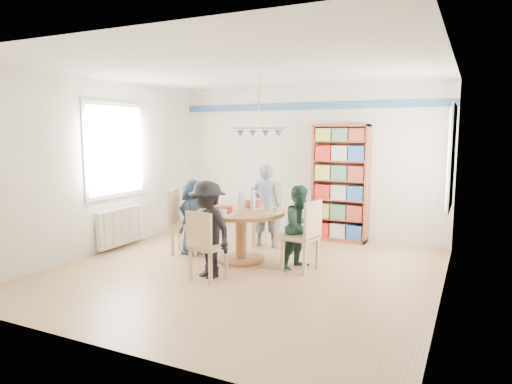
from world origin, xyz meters
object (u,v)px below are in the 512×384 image
Objects in this scene: radiator at (121,227)px; chair_far at (267,211)px; dining_table at (241,224)px; person_right at (301,227)px; chair_near at (204,242)px; person_far at (266,205)px; chair_left at (181,218)px; person_near at (208,230)px; person_left at (193,216)px; bookshelf at (340,184)px; chair_right at (305,232)px.

chair_far is (2.08, 1.23, 0.22)m from radiator.
person_right is (0.91, 0.04, 0.03)m from dining_table.
person_far is (-0.03, 1.95, 0.19)m from chair_near.
dining_table is 1.43× the size of chair_near.
person_far is at bearing 66.02° from person_right.
person_right reaches higher than chair_near.
chair_far is 2.07m from chair_near.
person_near is at bearing -40.13° from chair_left.
person_far reaches higher than person_left.
radiator is 3.77m from bookshelf.
chair_left is 0.50× the size of bookshelf.
person_left is at bearing 109.59° from person_right.
person_right is at bearing 2.35° from dining_table.
chair_far is 1.37m from bookshelf.
dining_table is 0.64× the size of bookshelf.
radiator is 2.41m from person_far.
person_near reaches higher than person_right.
chair_far is at bearing 30.63° from radiator.
person_near is (-0.94, -0.91, 0.05)m from person_right.
chair_left is at bearing -72.62° from person_left.
person_left reaches higher than dining_table.
chair_far reaches higher than dining_table.
person_far is (2.11, 1.10, 0.34)m from radiator.
radiator is 0.99× the size of chair_left.
chair_near is (2.14, -0.84, 0.15)m from radiator.
chair_near is at bearing 158.77° from person_right.
dining_table is 1.02m from chair_right.
chair_near is at bearing -21.44° from radiator.
chair_left reaches higher than chair_right.
chair_near is at bearing 31.73° from person_left.
chair_near is at bearing -108.34° from bookshelf.
dining_table is at bearing 90.14° from chair_near.
person_left reaches higher than radiator.
chair_far reaches higher than chair_left.
chair_left is 1.11× the size of chair_near.
chair_near is 0.71× the size of person_near.
bookshelf reaches higher than person_far.
person_right is at bearing -46.38° from chair_far.
chair_far is 1.30m from person_left.
person_left reaches higher than chair_near.
radiator is 3.17m from chair_right.
person_left is 0.92× the size of person_near.
radiator is 1.10× the size of chair_near.
dining_table is 1.11× the size of person_left.
chair_left is at bearing 30.09° from person_far.
person_left is at bearing 152.74° from person_near.
chair_left is at bearing -131.47° from chair_far.
person_far is at bearing 90.87° from chair_near.
radiator is 0.96× the size of chair_far.
person_near is at bearing -109.81° from bookshelf.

